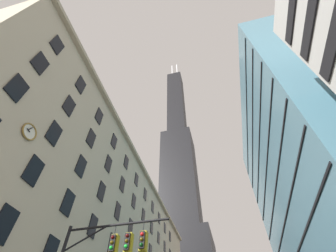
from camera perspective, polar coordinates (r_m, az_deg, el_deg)
The scene contains 2 objects.
dark_skyscraper at distance 121.08m, azimuth 3.24°, elevation -18.39°, with size 26.65×26.65×210.53m.
glass_office_midrise at distance 40.98m, azimuth 35.34°, elevation -11.80°, with size 14.78×36.34×41.04m.
Camera 1 is at (2.66, -8.23, 1.72)m, focal length 23.97 mm.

